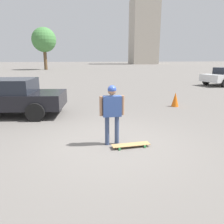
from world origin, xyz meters
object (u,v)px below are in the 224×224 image
car_parked_near (6,97)px  traffic_cone (175,99)px  skateboard (131,145)px  person (112,108)px

car_parked_near → traffic_cone: bearing=-170.0°
car_parked_near → skateboard: bearing=142.8°
skateboard → car_parked_near: car_parked_near is taller
person → skateboard: 1.07m
person → traffic_cone: 5.55m
skateboard → car_parked_near: size_ratio=0.22×
traffic_cone → person: bearing=-41.1°
skateboard → car_parked_near: (-3.85, -4.15, 0.69)m
skateboard → traffic_cone: (-4.41, 3.17, 0.27)m
skateboard → traffic_cone: traffic_cone is taller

